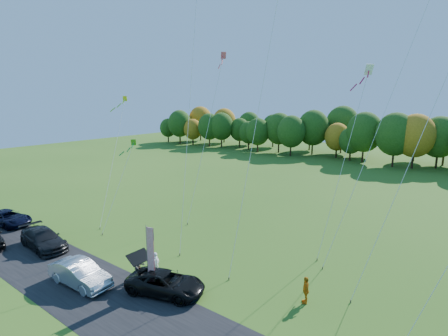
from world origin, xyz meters
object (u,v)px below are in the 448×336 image
Objects in this scene: silver_sedan at (80,274)px; person_east at (306,290)px; feather_flag at (150,251)px; black_suv at (166,283)px.

person_east is at bearing -64.96° from silver_sedan.
person_east reaches higher than silver_sedan.
person_east is 0.39× the size of feather_flag.
silver_sedan is 5.29m from feather_flag.
person_east is (13.00, 7.23, 0.06)m from silver_sedan.
black_suv is at bearing -89.63° from person_east.
feather_flag is at bearing -63.18° from silver_sedan.
black_suv is 1.05× the size of silver_sedan.
feather_flag is (-8.76, -4.70, 1.84)m from person_east.
feather_flag is (-1.12, -0.24, 2.00)m from black_suv.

